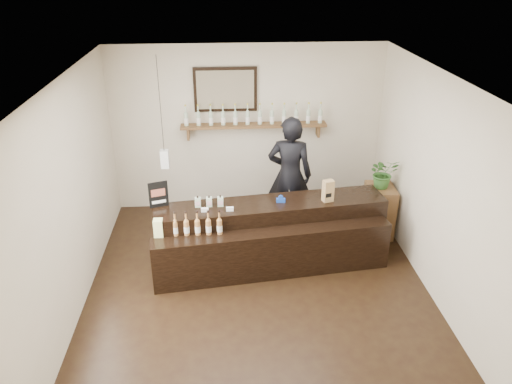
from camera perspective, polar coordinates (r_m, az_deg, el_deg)
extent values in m
plane|color=black|center=(6.84, 0.24, -10.78)|extent=(5.00, 5.00, 0.00)
plane|color=beige|center=(8.43, -1.00, 7.25)|extent=(4.50, 0.00, 4.50)
plane|color=beige|center=(4.02, 2.99, -15.83)|extent=(4.50, 0.00, 4.50)
plane|color=beige|center=(6.37, -20.37, -0.76)|extent=(0.00, 5.00, 5.00)
plane|color=beige|center=(6.65, 19.97, 0.44)|extent=(0.00, 5.00, 5.00)
plane|color=white|center=(5.64, 0.29, 12.74)|extent=(5.00, 5.00, 0.00)
cube|color=brown|center=(8.28, -0.26, 7.64)|extent=(2.40, 0.25, 0.04)
cube|color=brown|center=(8.35, -7.74, 6.69)|extent=(0.04, 0.20, 0.20)
cube|color=brown|center=(8.48, 7.08, 7.03)|extent=(0.04, 0.20, 0.20)
cube|color=black|center=(8.20, -3.52, 11.63)|extent=(1.02, 0.04, 0.72)
cube|color=#473D2D|center=(8.17, -3.52, 11.58)|extent=(0.92, 0.01, 0.62)
cube|color=white|center=(7.67, -10.38, 3.73)|extent=(0.12, 0.12, 0.28)
cylinder|color=black|center=(7.41, -10.90, 9.80)|extent=(0.01, 0.01, 1.41)
cylinder|color=#B5CDAB|center=(8.25, -7.99, 8.20)|extent=(0.07, 0.07, 0.20)
cone|color=#B5CDAB|center=(8.21, -8.05, 9.05)|extent=(0.07, 0.07, 0.05)
cylinder|color=#B5CDAB|center=(8.19, -8.07, 9.45)|extent=(0.02, 0.02, 0.07)
cylinder|color=gold|center=(8.18, -8.09, 9.77)|extent=(0.03, 0.03, 0.02)
cylinder|color=white|center=(8.25, -7.98, 8.07)|extent=(0.07, 0.07, 0.09)
cylinder|color=#B5CDAB|center=(8.24, -6.59, 8.26)|extent=(0.07, 0.07, 0.20)
cone|color=#B5CDAB|center=(8.20, -6.63, 9.10)|extent=(0.07, 0.07, 0.05)
cylinder|color=#B5CDAB|center=(8.18, -6.66, 9.51)|extent=(0.02, 0.02, 0.07)
cylinder|color=gold|center=(8.17, -6.67, 9.82)|extent=(0.03, 0.03, 0.02)
cylinder|color=white|center=(8.24, -6.58, 8.12)|extent=(0.07, 0.07, 0.09)
cylinder|color=#B5CDAB|center=(8.23, -5.18, 8.31)|extent=(0.07, 0.07, 0.20)
cone|color=#B5CDAB|center=(8.19, -5.22, 9.15)|extent=(0.07, 0.07, 0.05)
cylinder|color=#B5CDAB|center=(8.17, -5.24, 9.56)|extent=(0.02, 0.02, 0.07)
cylinder|color=gold|center=(8.16, -5.25, 9.87)|extent=(0.03, 0.03, 0.02)
cylinder|color=white|center=(8.23, -5.18, 8.17)|extent=(0.07, 0.07, 0.09)
cylinder|color=#B5CDAB|center=(8.23, -3.78, 8.35)|extent=(0.07, 0.07, 0.20)
cone|color=#B5CDAB|center=(8.19, -3.80, 9.20)|extent=(0.07, 0.07, 0.05)
cylinder|color=#B5CDAB|center=(8.17, -3.82, 9.60)|extent=(0.02, 0.02, 0.07)
cylinder|color=gold|center=(8.16, -3.83, 9.92)|extent=(0.03, 0.03, 0.02)
cylinder|color=white|center=(8.23, -3.77, 8.22)|extent=(0.07, 0.07, 0.09)
cylinder|color=#B5CDAB|center=(8.23, -2.37, 8.39)|extent=(0.07, 0.07, 0.20)
cone|color=#B5CDAB|center=(8.19, -2.39, 9.24)|extent=(0.07, 0.07, 0.05)
cylinder|color=#B5CDAB|center=(8.18, -2.39, 9.64)|extent=(0.02, 0.02, 0.07)
cylinder|color=gold|center=(8.16, -2.40, 9.96)|extent=(0.03, 0.03, 0.02)
cylinder|color=white|center=(8.23, -2.37, 8.26)|extent=(0.07, 0.07, 0.09)
cylinder|color=#B5CDAB|center=(8.24, -0.96, 8.43)|extent=(0.07, 0.07, 0.20)
cone|color=#B5CDAB|center=(8.20, -0.97, 9.27)|extent=(0.07, 0.07, 0.05)
cylinder|color=#B5CDAB|center=(8.18, -0.97, 9.68)|extent=(0.02, 0.02, 0.07)
cylinder|color=gold|center=(8.17, -0.98, 9.99)|extent=(0.03, 0.03, 0.02)
cylinder|color=white|center=(8.24, -0.96, 8.29)|extent=(0.07, 0.07, 0.09)
cylinder|color=#B5CDAB|center=(8.25, 0.44, 8.46)|extent=(0.07, 0.07, 0.20)
cone|color=#B5CDAB|center=(8.21, 0.44, 9.30)|extent=(0.07, 0.07, 0.05)
cylinder|color=#B5CDAB|center=(8.20, 0.44, 9.70)|extent=(0.02, 0.02, 0.07)
cylinder|color=gold|center=(8.18, 0.44, 10.02)|extent=(0.03, 0.03, 0.02)
cylinder|color=white|center=(8.25, 0.44, 8.32)|extent=(0.07, 0.07, 0.09)
cylinder|color=#B5CDAB|center=(8.27, 1.84, 8.48)|extent=(0.07, 0.07, 0.20)
cone|color=#B5CDAB|center=(8.23, 1.85, 9.33)|extent=(0.07, 0.07, 0.05)
cylinder|color=#B5CDAB|center=(8.21, 1.85, 9.73)|extent=(0.02, 0.02, 0.07)
cylinder|color=gold|center=(8.20, 1.86, 10.04)|extent=(0.03, 0.03, 0.02)
cylinder|color=white|center=(8.27, 1.83, 8.35)|extent=(0.07, 0.07, 0.09)
cylinder|color=#B5CDAB|center=(8.29, 3.23, 8.50)|extent=(0.07, 0.07, 0.20)
cone|color=#B5CDAB|center=(8.25, 3.25, 9.34)|extent=(0.07, 0.07, 0.05)
cylinder|color=#B5CDAB|center=(8.23, 3.26, 9.74)|extent=(0.02, 0.02, 0.07)
cylinder|color=gold|center=(8.22, 3.27, 10.06)|extent=(0.03, 0.03, 0.02)
cylinder|color=white|center=(8.29, 3.22, 8.37)|extent=(0.07, 0.07, 0.09)
cylinder|color=#B5CDAB|center=(8.31, 4.61, 8.51)|extent=(0.07, 0.07, 0.20)
cone|color=#B5CDAB|center=(8.28, 4.64, 9.35)|extent=(0.07, 0.07, 0.05)
cylinder|color=#B5CDAB|center=(8.26, 4.66, 9.75)|extent=(0.02, 0.02, 0.07)
cylinder|color=gold|center=(8.25, 4.67, 10.07)|extent=(0.03, 0.03, 0.02)
cylinder|color=white|center=(8.32, 4.60, 8.38)|extent=(0.07, 0.07, 0.09)
cylinder|color=#B5CDAB|center=(8.35, 5.98, 8.52)|extent=(0.07, 0.07, 0.20)
cone|color=#B5CDAB|center=(8.31, 6.02, 9.36)|extent=(0.07, 0.07, 0.05)
cylinder|color=#B5CDAB|center=(8.29, 6.04, 9.76)|extent=(0.02, 0.02, 0.07)
cylinder|color=gold|center=(8.28, 6.06, 10.07)|extent=(0.03, 0.03, 0.02)
cylinder|color=white|center=(8.35, 5.98, 8.39)|extent=(0.07, 0.07, 0.09)
cylinder|color=#B5CDAB|center=(8.38, 7.35, 8.53)|extent=(0.07, 0.07, 0.20)
cone|color=#B5CDAB|center=(8.35, 7.39, 9.36)|extent=(0.07, 0.07, 0.05)
cylinder|color=#B5CDAB|center=(8.33, 7.42, 9.76)|extent=(0.02, 0.02, 0.07)
cylinder|color=gold|center=(8.32, 7.44, 10.07)|extent=(0.03, 0.03, 0.02)
cylinder|color=white|center=(8.39, 7.34, 8.40)|extent=(0.07, 0.07, 0.09)
cube|color=black|center=(7.19, 1.66, -4.45)|extent=(3.32, 0.98, 0.91)
cube|color=black|center=(6.88, 2.00, -7.05)|extent=(3.28, 0.70, 0.69)
cube|color=white|center=(6.75, -5.87, -2.04)|extent=(0.10, 0.04, 0.05)
cube|color=white|center=(6.74, -3.01, -1.96)|extent=(0.10, 0.04, 0.05)
cube|color=#F5FC9A|center=(6.69, -11.05, -4.49)|extent=(0.12, 0.12, 0.12)
cube|color=#F5FC9A|center=(6.64, -11.13, -3.59)|extent=(0.12, 0.12, 0.12)
cube|color=#B5CDAB|center=(6.88, -6.65, -1.17)|extent=(0.08, 0.08, 0.13)
cube|color=#D2A3AB|center=(6.84, -6.67, -1.33)|extent=(0.07, 0.00, 0.06)
cylinder|color=black|center=(6.84, -6.69, -0.59)|extent=(0.02, 0.02, 0.03)
cube|color=#B5CDAB|center=(6.87, -5.37, -1.13)|extent=(0.08, 0.08, 0.13)
cube|color=#D2A3AB|center=(6.83, -5.38, -1.30)|extent=(0.07, 0.00, 0.06)
cylinder|color=black|center=(6.84, -5.40, -0.55)|extent=(0.02, 0.02, 0.03)
cube|color=#B5CDAB|center=(6.87, -4.09, -1.09)|extent=(0.08, 0.08, 0.13)
cube|color=#D2A3AB|center=(6.83, -4.09, -1.26)|extent=(0.07, 0.00, 0.06)
cylinder|color=black|center=(6.84, -4.11, -0.51)|extent=(0.02, 0.02, 0.03)
cylinder|color=#B2753C|center=(6.65, -9.18, -4.14)|extent=(0.07, 0.07, 0.20)
cone|color=#B2753C|center=(6.59, -9.26, -3.18)|extent=(0.07, 0.07, 0.05)
cylinder|color=#B2753C|center=(6.56, -9.30, -2.72)|extent=(0.02, 0.02, 0.07)
cylinder|color=black|center=(6.54, -9.32, -2.35)|extent=(0.03, 0.03, 0.02)
cylinder|color=white|center=(6.66, -9.17, -4.29)|extent=(0.07, 0.07, 0.09)
cylinder|color=#B2753C|center=(6.64, -7.94, -4.11)|extent=(0.07, 0.07, 0.20)
cone|color=#B2753C|center=(6.57, -8.01, -3.14)|extent=(0.07, 0.07, 0.05)
cylinder|color=#B2753C|center=(6.55, -8.04, -2.68)|extent=(0.02, 0.02, 0.07)
cylinder|color=black|center=(6.52, -8.06, -2.32)|extent=(0.03, 0.03, 0.02)
cylinder|color=white|center=(6.65, -7.93, -4.26)|extent=(0.07, 0.07, 0.09)
cylinder|color=#B2753C|center=(6.63, -6.69, -4.07)|extent=(0.07, 0.07, 0.20)
cone|color=#B2753C|center=(6.56, -6.75, -3.11)|extent=(0.07, 0.07, 0.05)
cylinder|color=#B2753C|center=(6.54, -6.77, -2.65)|extent=(0.02, 0.02, 0.07)
cylinder|color=black|center=(6.51, -6.80, -2.29)|extent=(0.03, 0.03, 0.02)
cylinder|color=white|center=(6.64, -6.68, -4.23)|extent=(0.07, 0.07, 0.09)
cylinder|color=#B2753C|center=(6.62, -5.44, -4.04)|extent=(0.07, 0.07, 0.20)
cone|color=#B2753C|center=(6.56, -5.49, -3.08)|extent=(0.07, 0.07, 0.05)
cylinder|color=#B2753C|center=(6.53, -5.51, -2.61)|extent=(0.02, 0.02, 0.07)
cylinder|color=black|center=(6.51, -5.53, -2.25)|extent=(0.03, 0.03, 0.02)
cylinder|color=white|center=(6.63, -5.43, -4.19)|extent=(0.07, 0.07, 0.09)
cylinder|color=#B2753C|center=(6.62, -4.19, -4.00)|extent=(0.07, 0.07, 0.20)
cone|color=#B2753C|center=(6.55, -4.22, -3.04)|extent=(0.07, 0.07, 0.05)
cylinder|color=#B2753C|center=(6.53, -4.24, -2.58)|extent=(0.02, 0.02, 0.07)
cylinder|color=black|center=(6.50, -4.25, -2.21)|extent=(0.03, 0.03, 0.02)
cylinder|color=white|center=(6.63, -4.18, -4.16)|extent=(0.07, 0.07, 0.09)
cube|color=black|center=(6.90, -11.09, -0.28)|extent=(0.26, 0.10, 0.37)
cube|color=#984B37|center=(6.88, -11.12, -0.08)|extent=(0.18, 0.06, 0.11)
cube|color=white|center=(6.94, -11.03, -1.11)|extent=(0.18, 0.06, 0.04)
cube|color=#9E7B4C|center=(7.01, 8.24, 0.13)|extent=(0.17, 0.14, 0.31)
cube|color=black|center=(6.98, 8.30, -0.39)|extent=(0.09, 0.03, 0.06)
cube|color=#173EA1|center=(6.97, 2.84, -0.95)|extent=(0.13, 0.06, 0.06)
cylinder|color=#173EA1|center=(6.95, 2.85, -0.63)|extent=(0.07, 0.03, 0.07)
cube|color=brown|center=(8.07, 13.86, -2.07)|extent=(0.43, 0.58, 0.81)
imported|color=#346628|center=(7.80, 14.35, 2.13)|extent=(0.45, 0.40, 0.48)
imported|color=black|center=(7.71, 3.90, 2.76)|extent=(0.87, 0.67, 2.14)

